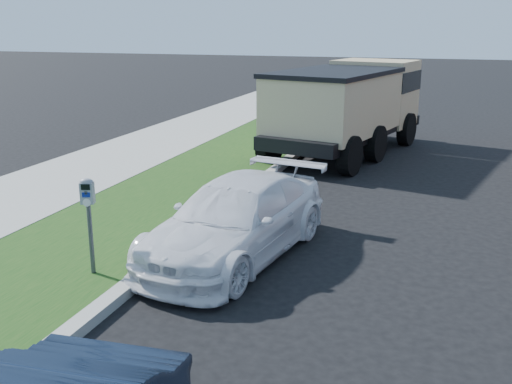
% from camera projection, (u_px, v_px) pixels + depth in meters
% --- Properties ---
extents(ground, '(120.00, 120.00, 0.00)m').
position_uv_depth(ground, '(325.00, 283.00, 8.81)').
color(ground, black).
rests_on(ground, ground).
extents(streetside, '(6.12, 50.00, 0.15)m').
position_uv_depth(streetside, '(79.00, 206.00, 12.29)').
color(streetside, gray).
rests_on(streetside, ground).
extents(parking_meter, '(0.23, 0.18, 1.44)m').
position_uv_depth(parking_meter, '(88.00, 205.00, 8.56)').
color(parking_meter, '#3F4247').
rests_on(parking_meter, ground).
extents(white_wagon, '(2.42, 4.53, 1.25)m').
position_uv_depth(white_wagon, '(236.00, 219.00, 9.71)').
color(white_wagon, white).
rests_on(white_wagon, ground).
extents(dump_truck, '(3.86, 6.91, 2.56)m').
position_uv_depth(dump_truck, '(350.00, 103.00, 17.39)').
color(dump_truck, black).
rests_on(dump_truck, ground).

